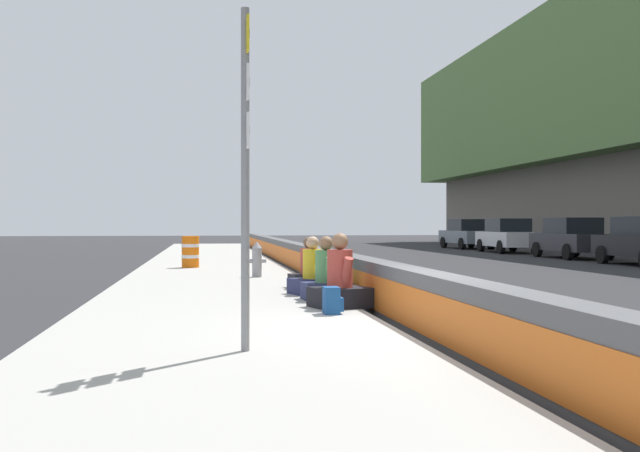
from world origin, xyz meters
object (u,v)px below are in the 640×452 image
(construction_barrel, at_px, (190,252))
(seated_person_foreground, at_px, (340,284))
(fire_hydrant, at_px, (257,259))
(parked_car_far, at_px, (507,235))
(seated_person_far, at_px, (309,272))
(parked_car_farther, at_px, (467,234))
(seated_person_middle, at_px, (326,280))
(backpack, at_px, (332,301))
(route_sign_post, at_px, (246,152))
(seated_person_rear, at_px, (313,276))
(parked_car_midline, at_px, (572,238))

(construction_barrel, bearing_deg, seated_person_foreground, -167.14)
(fire_hydrant, xyz_separation_m, parked_car_far, (16.82, -13.70, 0.27))
(seated_person_foreground, bearing_deg, seated_person_far, -0.14)
(parked_car_far, bearing_deg, parked_car_farther, -0.54)
(seated_person_middle, bearing_deg, backpack, 173.16)
(fire_hydrant, height_order, backpack, fire_hydrant)
(seated_person_foreground, distance_m, seated_person_far, 3.63)
(route_sign_post, relative_size, construction_barrel, 3.79)
(seated_person_rear, height_order, construction_barrel, seated_person_rear)
(parked_car_far, distance_m, parked_car_farther, 5.98)
(route_sign_post, bearing_deg, parked_car_farther, -23.54)
(route_sign_post, relative_size, parked_car_farther, 0.79)
(seated_person_middle, relative_size, parked_car_midline, 0.25)
(seated_person_middle, distance_m, parked_car_far, 25.95)
(route_sign_post, bearing_deg, construction_barrel, 3.25)
(seated_person_middle, distance_m, backpack, 2.06)
(backpack, xyz_separation_m, construction_barrel, (12.03, 2.29, 0.28))
(parked_car_farther, bearing_deg, parked_car_midline, -179.15)
(seated_person_far, xyz_separation_m, parked_car_midline, (13.94, -13.09, 0.39))
(parked_car_far, xyz_separation_m, parked_car_farther, (5.98, -0.06, 0.00))
(parked_car_far, relative_size, parked_car_farther, 1.00)
(fire_hydrant, distance_m, parked_car_farther, 26.63)
(construction_barrel, bearing_deg, fire_hydrant, -158.21)
(construction_barrel, bearing_deg, seated_person_middle, -165.77)
(fire_hydrant, relative_size, parked_car_farther, 0.19)
(seated_person_foreground, relative_size, parked_car_far, 0.26)
(parked_car_farther, bearing_deg, seated_person_middle, 155.58)
(seated_person_foreground, distance_m, seated_person_rear, 2.29)
(seated_person_far, distance_m, parked_car_far, 23.86)
(parked_car_midline, bearing_deg, backpack, 144.01)
(seated_person_rear, xyz_separation_m, parked_car_midline, (15.28, -13.20, 0.38))
(backpack, xyz_separation_m, parked_car_midline, (18.40, -13.36, 0.53))
(seated_person_middle, height_order, seated_person_far, seated_person_middle)
(seated_person_far, bearing_deg, parked_car_farther, -26.33)
(parked_car_farther, bearing_deg, seated_person_foreground, 156.51)
(seated_person_far, bearing_deg, parked_car_midline, -43.20)
(route_sign_post, relative_size, fire_hydrant, 4.09)
(construction_barrel, bearing_deg, parked_car_far, -50.90)
(construction_barrel, relative_size, parked_car_farther, 0.21)
(fire_hydrant, height_order, construction_barrel, construction_barrel)
(seated_person_far, distance_m, parked_car_farther, 29.10)
(seated_person_foreground, height_order, construction_barrel, seated_person_foreground)
(seated_person_far, height_order, parked_car_far, parked_car_far)
(seated_person_rear, xyz_separation_m, construction_barrel, (8.92, 2.45, 0.14))
(route_sign_post, bearing_deg, parked_car_midline, -34.66)
(backpack, height_order, parked_car_far, parked_car_far)
(seated_person_far, bearing_deg, backpack, 176.44)
(seated_person_rear, bearing_deg, fire_hydrant, 9.03)
(seated_person_rear, bearing_deg, seated_person_middle, -175.50)
(seated_person_rear, bearing_deg, parked_car_farther, -25.40)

